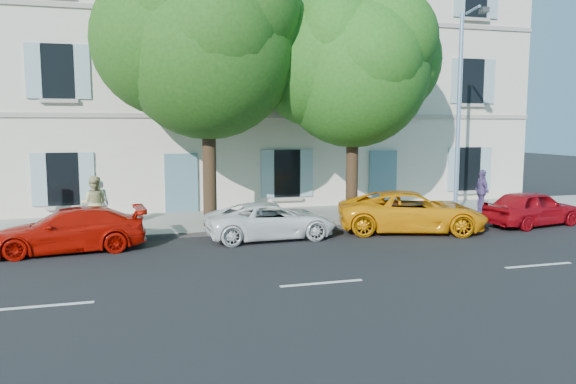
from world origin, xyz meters
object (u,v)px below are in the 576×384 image
object	(u,v)px
car_red_coupe	(69,230)
car_white_coupe	(271,221)
pedestrian_b	(94,204)
pedestrian_c	(482,191)
tree_right	(353,72)
street_lamp	(461,103)
car_red_hatchback	(532,208)
tree_left	(207,51)
pedestrian_a	(100,204)
car_yellow_supercar	(412,212)

from	to	relation	value
car_red_coupe	car_white_coupe	xyz separation A→B (m)	(6.08, 0.16, -0.04)
pedestrian_b	pedestrian_c	distance (m)	14.71
tree_right	street_lamp	world-z (taller)	tree_right
car_red_hatchback	pedestrian_c	distance (m)	2.50
car_white_coupe	street_lamp	distance (m)	8.69
tree_left	tree_right	size ratio (longest dim) A/B	1.11
tree_left	pedestrian_c	distance (m)	12.03
tree_right	pedestrian_a	world-z (taller)	tree_right
car_red_hatchback	pedestrian_c	xyz separation A→B (m)	(-0.40, 2.44, 0.35)
car_yellow_supercar	tree_right	distance (m)	5.40
car_white_coupe	car_yellow_supercar	distance (m)	4.92
car_red_coupe	tree_right	distance (m)	10.95
pedestrian_b	car_red_hatchback	bearing A→B (deg)	178.37
tree_right	pedestrian_c	distance (m)	7.28
tree_left	tree_right	xyz separation A→B (m)	(5.19, -0.24, -0.60)
pedestrian_a	car_red_hatchback	bearing A→B (deg)	170.33
car_red_coupe	pedestrian_a	world-z (taller)	pedestrian_a
car_yellow_supercar	pedestrian_b	bearing A→B (deg)	95.26
street_lamp	tree_left	bearing A→B (deg)	175.51
tree_right	pedestrian_a	xyz separation A→B (m)	(-8.86, 0.85, -4.54)
street_lamp	pedestrian_a	world-z (taller)	street_lamp
car_yellow_supercar	pedestrian_a	xyz separation A→B (m)	(-10.25, 2.85, 0.28)
car_red_coupe	pedestrian_c	bearing A→B (deg)	93.42
car_red_hatchback	pedestrian_c	size ratio (longest dim) A/B	2.24
tree_right	street_lamp	size ratio (longest dim) A/B	1.10
tree_right	pedestrian_b	distance (m)	10.04
car_red_coupe	pedestrian_b	world-z (taller)	pedestrian_b
tree_left	car_red_coupe	bearing A→B (deg)	-153.46
car_yellow_supercar	street_lamp	bearing A→B (deg)	-43.67
tree_left	pedestrian_a	bearing A→B (deg)	170.64
car_red_coupe	car_white_coupe	distance (m)	6.08
car_red_coupe	car_white_coupe	bearing A→B (deg)	86.74
pedestrian_b	street_lamp	bearing A→B (deg)	-175.63
car_red_coupe	tree_left	bearing A→B (deg)	111.79
car_yellow_supercar	tree_right	size ratio (longest dim) A/B	0.60
tree_left	tree_right	bearing A→B (deg)	-2.69
pedestrian_a	tree_right	bearing A→B (deg)	176.39
car_white_coupe	car_red_hatchback	distance (m)	9.64
car_yellow_supercar	street_lamp	distance (m)	4.90
car_white_coupe	tree_right	xyz separation A→B (m)	(3.52, 1.80, 4.93)
pedestrian_a	car_red_coupe	bearing A→B (deg)	77.08
pedestrian_b	pedestrian_c	world-z (taller)	pedestrian_b
tree_left	pedestrian_b	xyz separation A→B (m)	(-3.81, 0.03, -5.05)
tree_right	pedestrian_c	world-z (taller)	tree_right
car_white_coupe	car_yellow_supercar	world-z (taller)	car_yellow_supercar
car_red_hatchback	pedestrian_a	xyz separation A→B (m)	(-14.97, 3.05, 0.32)
car_red_coupe	tree_left	world-z (taller)	tree_left
car_red_coupe	tree_right	world-z (taller)	tree_right
car_red_hatchback	pedestrian_a	world-z (taller)	pedestrian_a
car_white_coupe	tree_left	size ratio (longest dim) A/B	0.46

